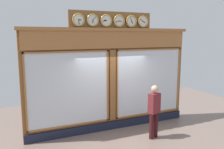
# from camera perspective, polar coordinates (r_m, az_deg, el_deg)

# --- Properties ---
(shop_facade) EXTENTS (5.88, 0.42, 3.95)m
(shop_facade) POSITION_cam_1_polar(r_m,az_deg,el_deg) (8.05, -0.36, -0.91)
(shop_facade) COLOR brown
(shop_facade) RESTS_ON ground_plane
(pedestrian) EXTENTS (0.41, 0.31, 1.69)m
(pedestrian) POSITION_cam_1_polar(r_m,az_deg,el_deg) (7.54, 10.07, -8.25)
(pedestrian) COLOR #3A1316
(pedestrian) RESTS_ON ground_plane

